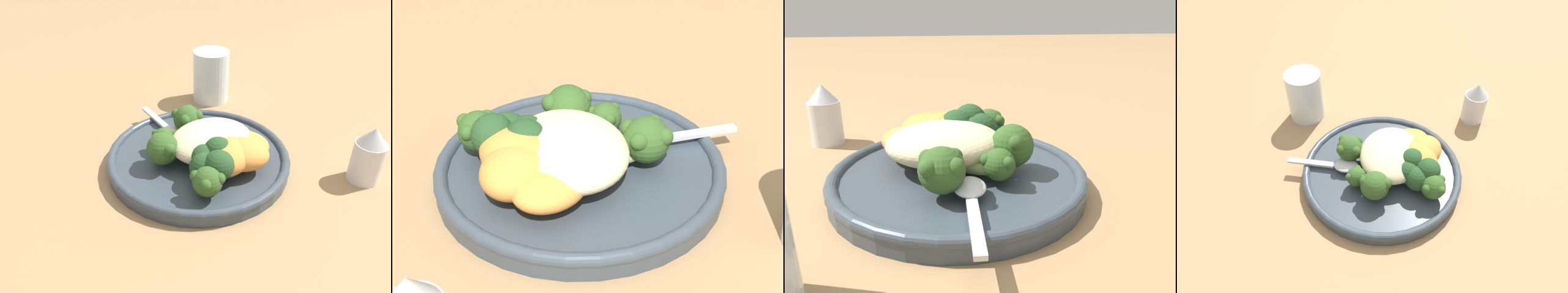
% 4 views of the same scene
% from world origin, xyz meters
% --- Properties ---
extents(ground_plane, '(4.00, 4.00, 0.00)m').
position_xyz_m(ground_plane, '(0.00, 0.00, 0.00)').
color(ground_plane, '#9E7A51').
extents(plate, '(0.24, 0.24, 0.02)m').
position_xyz_m(plate, '(0.01, 0.02, 0.01)').
color(plate, '#38424C').
rests_on(plate, ground_plane).
extents(quinoa_mound, '(0.11, 0.10, 0.04)m').
position_xyz_m(quinoa_mound, '(0.00, 0.03, 0.04)').
color(quinoa_mound, beige).
rests_on(quinoa_mound, plate).
extents(broccoli_stalk_0, '(0.04, 0.09, 0.04)m').
position_xyz_m(broccoli_stalk_0, '(-0.01, -0.03, 0.04)').
color(broccoli_stalk_0, '#ADC675').
rests_on(broccoli_stalk_0, plate).
extents(broccoli_stalk_1, '(0.08, 0.06, 0.03)m').
position_xyz_m(broccoli_stalk_1, '(0.03, -0.01, 0.03)').
color(broccoli_stalk_1, '#ADC675').
rests_on(broccoli_stalk_1, plate).
extents(broccoli_stalk_2, '(0.12, 0.05, 0.04)m').
position_xyz_m(broccoli_stalk_2, '(0.05, 0.02, 0.04)').
color(broccoli_stalk_2, '#ADC675').
rests_on(broccoli_stalk_2, plate).
extents(broccoli_stalk_3, '(0.09, 0.10, 0.04)m').
position_xyz_m(broccoli_stalk_3, '(0.04, 0.08, 0.04)').
color(broccoli_stalk_3, '#ADC675').
rests_on(broccoli_stalk_3, plate).
extents(sweet_potato_chunk_0, '(0.05, 0.06, 0.03)m').
position_xyz_m(sweet_potato_chunk_0, '(0.01, 0.05, 0.04)').
color(sweet_potato_chunk_0, orange).
rests_on(sweet_potato_chunk_0, plate).
extents(sweet_potato_chunk_1, '(0.09, 0.09, 0.04)m').
position_xyz_m(sweet_potato_chunk_1, '(-0.01, 0.08, 0.04)').
color(sweet_potato_chunk_1, orange).
rests_on(sweet_potato_chunk_1, plate).
extents(sweet_potato_chunk_2, '(0.09, 0.08, 0.04)m').
position_xyz_m(sweet_potato_chunk_2, '(0.01, 0.07, 0.04)').
color(sweet_potato_chunk_2, orange).
rests_on(sweet_potato_chunk_2, plate).
extents(sweet_potato_chunk_3, '(0.08, 0.08, 0.03)m').
position_xyz_m(sweet_potato_chunk_3, '(-0.03, 0.06, 0.04)').
color(sweet_potato_chunk_3, orange).
rests_on(sweet_potato_chunk_3, plate).
extents(kale_tuft, '(0.06, 0.07, 0.04)m').
position_xyz_m(kale_tuft, '(0.03, 0.07, 0.04)').
color(kale_tuft, '#234723').
rests_on(kale_tuft, plate).
extents(spoon, '(0.03, 0.11, 0.01)m').
position_xyz_m(spoon, '(0.02, -0.05, 0.03)').
color(spoon, silver).
rests_on(spoon, plate).
extents(salt_shaker, '(0.04, 0.04, 0.08)m').
position_xyz_m(salt_shaker, '(-0.14, 0.17, 0.04)').
color(salt_shaker, silver).
rests_on(salt_shaker, ground_plane).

